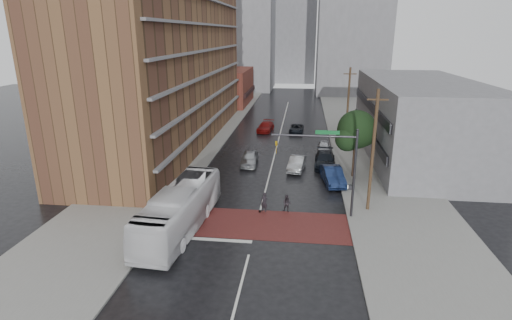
% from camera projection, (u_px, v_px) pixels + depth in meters
% --- Properties ---
extents(ground, '(160.00, 160.00, 0.00)m').
position_uv_depth(ground, '(256.00, 227.00, 30.17)').
color(ground, black).
rests_on(ground, ground).
extents(crosswalk, '(14.00, 5.00, 0.02)m').
position_uv_depth(crosswalk, '(257.00, 224.00, 30.64)').
color(crosswalk, maroon).
rests_on(crosswalk, ground).
extents(sidewalk_west, '(9.00, 90.00, 0.15)m').
position_uv_depth(sidewalk_west, '(195.00, 139.00, 55.10)').
color(sidewalk_west, gray).
rests_on(sidewalk_west, ground).
extents(sidewalk_east, '(9.00, 90.00, 0.15)m').
position_uv_depth(sidewalk_east, '(365.00, 144.00, 52.49)').
color(sidewalk_east, gray).
rests_on(sidewalk_east, ground).
extents(apartment_block, '(10.00, 44.00, 28.00)m').
position_uv_depth(apartment_block, '(168.00, 33.00, 50.21)').
color(apartment_block, brown).
rests_on(apartment_block, ground).
extents(storefront_west, '(8.00, 16.00, 7.00)m').
position_uv_depth(storefront_west, '(229.00, 87.00, 81.55)').
color(storefront_west, brown).
rests_on(storefront_west, ground).
extents(building_east, '(11.00, 26.00, 9.00)m').
position_uv_depth(building_east, '(419.00, 120.00, 45.85)').
color(building_east, gray).
rests_on(building_east, ground).
extents(distant_tower_west, '(18.00, 16.00, 32.00)m').
position_uv_depth(distant_tower_west, '(238.00, 25.00, 100.68)').
color(distant_tower_west, gray).
rests_on(distant_tower_west, ground).
extents(distant_tower_east, '(16.00, 14.00, 36.00)m').
position_uv_depth(distant_tower_east, '(354.00, 15.00, 91.22)').
color(distant_tower_east, gray).
rests_on(distant_tower_east, ground).
extents(distant_tower_center, '(12.00, 10.00, 24.00)m').
position_uv_depth(distant_tower_center, '(295.00, 40.00, 116.39)').
color(distant_tower_center, gray).
rests_on(distant_tower_center, ground).
extents(street_tree, '(4.20, 4.10, 6.90)m').
position_uv_depth(street_tree, '(357.00, 132.00, 39.15)').
color(street_tree, '#332319').
rests_on(street_tree, ground).
extents(signal_mast, '(6.50, 0.30, 7.20)m').
position_uv_depth(signal_mast, '(336.00, 160.00, 30.43)').
color(signal_mast, '#2D2D33').
rests_on(signal_mast, ground).
extents(utility_pole_near, '(1.60, 0.26, 10.00)m').
position_uv_depth(utility_pole_near, '(373.00, 151.00, 31.39)').
color(utility_pole_near, '#473321').
rests_on(utility_pole_near, ground).
extents(utility_pole_far, '(1.60, 0.26, 10.00)m').
position_uv_depth(utility_pole_far, '(348.00, 107.00, 50.31)').
color(utility_pole_far, '#473321').
rests_on(utility_pole_far, ground).
extents(transit_bus, '(3.59, 12.06, 3.31)m').
position_uv_depth(transit_bus, '(180.00, 209.00, 29.34)').
color(transit_bus, silver).
rests_on(transit_bus, ground).
extents(pedestrian_a, '(0.69, 0.57, 1.64)m').
position_uv_depth(pedestrian_a, '(264.00, 202.00, 32.55)').
color(pedestrian_a, black).
rests_on(pedestrian_a, ground).
extents(pedestrian_b, '(0.84, 0.72, 1.47)m').
position_uv_depth(pedestrian_b, '(287.00, 203.00, 32.53)').
color(pedestrian_b, '#262127').
rests_on(pedestrian_b, ground).
extents(car_travel_a, '(1.91, 4.51, 1.52)m').
position_uv_depth(car_travel_a, '(249.00, 158.00, 44.16)').
color(car_travel_a, '#A3A7AB').
rests_on(car_travel_a, ground).
extents(car_travel_b, '(2.09, 4.55, 1.45)m').
position_uv_depth(car_travel_b, '(297.00, 163.00, 42.54)').
color(car_travel_b, '#B6BBBF').
rests_on(car_travel_b, ground).
extents(car_travel_c, '(2.51, 4.99, 1.39)m').
position_uv_depth(car_travel_c, '(266.00, 127.00, 59.38)').
color(car_travel_c, maroon).
rests_on(car_travel_c, ground).
extents(suv_travel, '(2.16, 4.30, 1.17)m').
position_uv_depth(suv_travel, '(296.00, 129.00, 58.71)').
color(suv_travel, black).
rests_on(suv_travel, ground).
extents(car_parked_near, '(2.45, 5.16, 1.63)m').
position_uv_depth(car_parked_near, '(333.00, 176.00, 38.66)').
color(car_parked_near, '#15244B').
rests_on(car_parked_near, ground).
extents(car_parked_mid, '(2.42, 5.43, 1.55)m').
position_uv_depth(car_parked_mid, '(325.00, 160.00, 43.66)').
color(car_parked_mid, black).
rests_on(car_parked_mid, ground).
extents(car_parked_far, '(1.78, 3.93, 1.31)m').
position_uv_depth(car_parked_far, '(324.00, 146.00, 49.30)').
color(car_parked_far, '#AAACB2').
rests_on(car_parked_far, ground).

